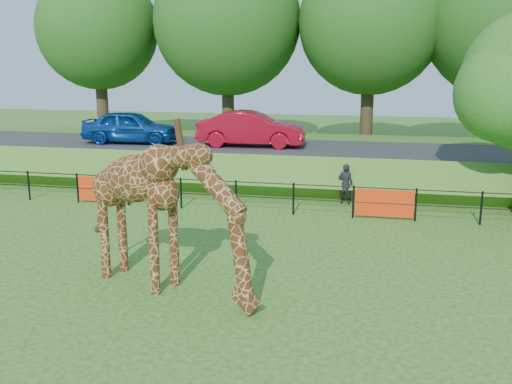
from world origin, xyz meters
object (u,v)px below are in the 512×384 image
car_red (251,129)px  visitor (346,184)px  giraffe (168,217)px  car_blue (131,127)px

car_red → visitor: (4.39, -3.96, -1.45)m
giraffe → car_red: 12.98m
car_blue → visitor: 10.79m
giraffe → visitor: giraffe is taller
visitor → car_red: bearing=-32.5°
car_blue → car_red: size_ratio=0.93×
visitor → giraffe: bearing=79.0°
car_blue → car_red: (5.60, 0.14, 0.03)m
giraffe → car_blue: size_ratio=1.11×
giraffe → car_blue: (-6.62, 12.79, 0.43)m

